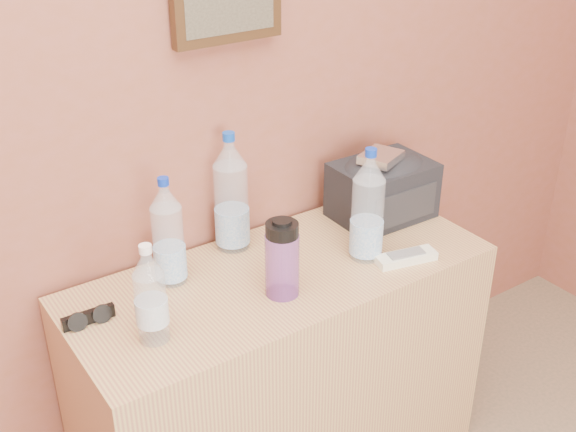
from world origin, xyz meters
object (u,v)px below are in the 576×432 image
object	(u,v)px
nalgene_bottle	(282,258)
pet_small	(151,299)
dresser	(282,376)
ac_remote	(406,258)
sunglasses	(88,317)
pet_large_b	(168,237)
pet_large_d	(368,211)
foil_packet	(381,157)
toiletry_bag	(382,187)
pet_large_c	(231,198)

from	to	relation	value
nalgene_bottle	pet_small	bearing A→B (deg)	177.84
dresser	ac_remote	distance (m)	0.50
pet_small	sunglasses	bearing A→B (deg)	126.29
pet_large_b	pet_large_d	size ratio (longest dim) A/B	0.92
foil_packet	ac_remote	bearing A→B (deg)	-111.76
pet_large_d	nalgene_bottle	size ratio (longest dim) A/B	1.52
pet_large_d	pet_small	bearing A→B (deg)	-179.30
dresser	ac_remote	bearing A→B (deg)	-25.83
nalgene_bottle	toiletry_bag	bearing A→B (deg)	20.30
pet_small	foil_packet	xyz separation A→B (m)	(0.80, 0.15, 0.10)
pet_large_d	sunglasses	bearing A→B (deg)	169.72
pet_large_d	foil_packet	world-z (taller)	pet_large_d
ac_remote	toiletry_bag	distance (m)	0.28
nalgene_bottle	ac_remote	size ratio (longest dim) A/B	1.24
pet_large_c	nalgene_bottle	world-z (taller)	pet_large_c
pet_large_d	dresser	bearing A→B (deg)	164.33
dresser	nalgene_bottle	xyz separation A→B (m)	(-0.05, -0.09, 0.46)
toiletry_bag	foil_packet	bearing A→B (deg)	-150.27
pet_large_c	toiletry_bag	size ratio (longest dim) A/B	1.20
pet_large_d	ac_remote	size ratio (longest dim) A/B	1.88
dresser	pet_large_d	bearing A→B (deg)	-15.67
sunglasses	toiletry_bag	bearing A→B (deg)	3.37
pet_small	toiletry_bag	bearing A→B (deg)	11.27
dresser	pet_large_d	distance (m)	0.55
pet_small	dresser	bearing A→B (deg)	10.37
nalgene_bottle	sunglasses	bearing A→B (deg)	161.03
pet_large_c	foil_packet	distance (m)	0.45
pet_large_b	foil_packet	size ratio (longest dim) A/B	2.54
dresser	ac_remote	xyz separation A→B (m)	(0.31, -0.15, 0.37)
pet_large_b	ac_remote	distance (m)	0.64
sunglasses	ac_remote	bearing A→B (deg)	-13.02
foil_packet	pet_large_b	bearing A→B (deg)	175.69
ac_remote	nalgene_bottle	bearing A→B (deg)	-176.64
pet_large_c	pet_large_d	distance (m)	0.37
nalgene_bottle	sunglasses	size ratio (longest dim) A/B	1.65
dresser	pet_large_b	xyz separation A→B (m)	(-0.26, 0.13, 0.49)
dresser	nalgene_bottle	distance (m)	0.47
dresser	toiletry_bag	world-z (taller)	toiletry_bag
ac_remote	toiletry_bag	bearing A→B (deg)	77.04
dresser	pet_large_c	size ratio (longest dim) A/B	3.36
pet_small	pet_large_d	bearing A→B (deg)	0.70
pet_large_d	foil_packet	bearing A→B (deg)	40.81
pet_large_b	pet_small	xyz separation A→B (m)	(-0.14, -0.20, -0.02)
toiletry_bag	sunglasses	bearing A→B (deg)	-177.68
pet_large_b	pet_large_c	distance (m)	0.23
pet_large_c	ac_remote	bearing A→B (deg)	-44.27
pet_large_c	toiletry_bag	world-z (taller)	pet_large_c
pet_small	sunglasses	distance (m)	0.20
ac_remote	foil_packet	distance (m)	0.31
pet_large_d	foil_packet	xyz separation A→B (m)	(0.16, 0.14, 0.06)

